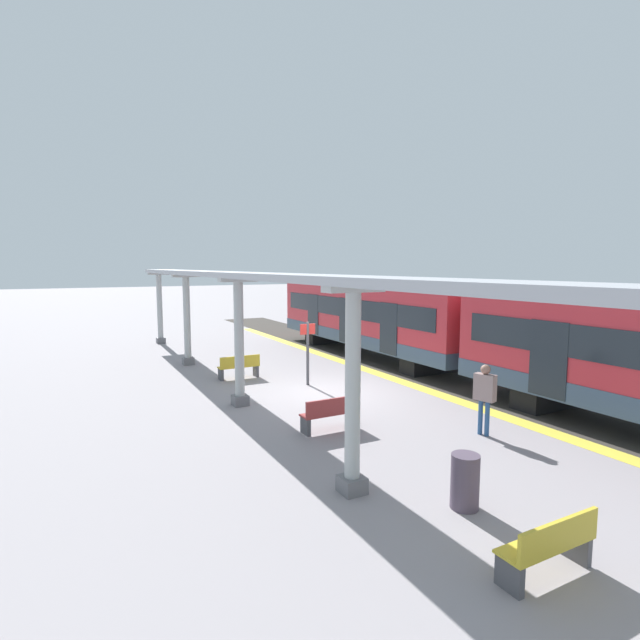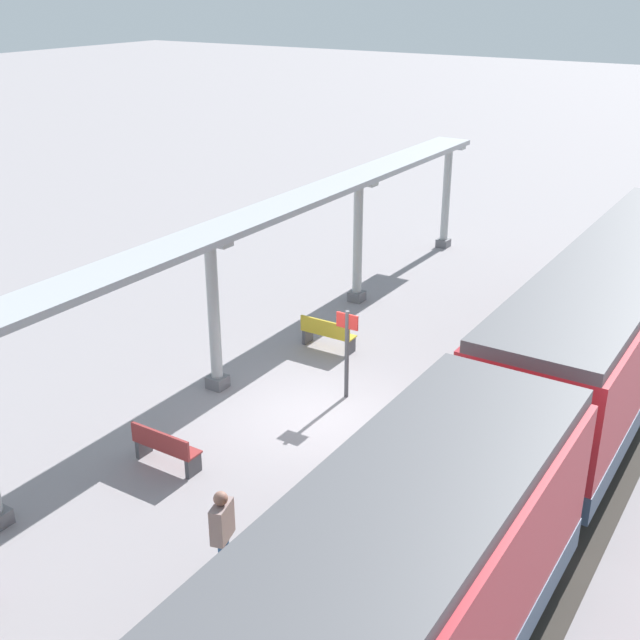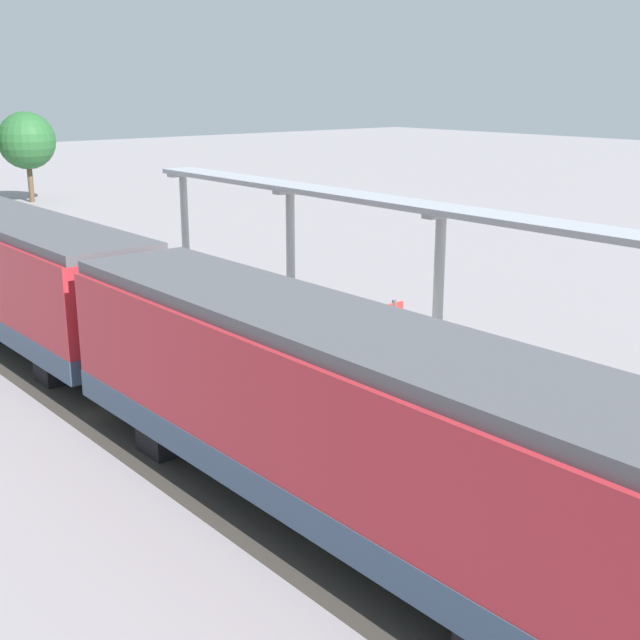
{
  "view_description": "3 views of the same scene",
  "coord_description": "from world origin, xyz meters",
  "px_view_note": "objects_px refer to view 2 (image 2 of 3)",
  "views": [
    {
      "loc": [
        7.38,
        13.66,
        4.1
      ],
      "look_at": [
        -1.62,
        -3.33,
        1.95
      ],
      "focal_mm": 27.18,
      "sensor_mm": 36.0,
      "label": 1
    },
    {
      "loc": [
        -8.39,
        13.38,
        9.12
      ],
      "look_at": [
        0.56,
        -0.69,
        1.99
      ],
      "focal_mm": 44.86,
      "sensor_mm": 36.0,
      "label": 2
    },
    {
      "loc": [
        -12.99,
        -14.18,
        6.91
      ],
      "look_at": [
        -0.34,
        1.1,
        1.33
      ],
      "focal_mm": 47.19,
      "sensor_mm": 36.0,
      "label": 3
    }
  ],
  "objects_px": {
    "canopy_pillar_third": "(214,315)",
    "passenger_waiting_near_edge": "(222,526)",
    "bench_near_end": "(327,334)",
    "canopy_pillar_nearest": "(446,196)",
    "platform_info_sign": "(347,346)",
    "canopy_pillar_second": "(358,241)",
    "train_near_carriage": "(613,319)",
    "bench_far_end": "(165,447)"
  },
  "relations": [
    {
      "from": "platform_info_sign",
      "to": "canopy_pillar_nearest",
      "type": "bearing_deg",
      "value": -76.38
    },
    {
      "from": "canopy_pillar_nearest",
      "to": "canopy_pillar_third",
      "type": "bearing_deg",
      "value": 90.0
    },
    {
      "from": "train_near_carriage",
      "to": "bench_far_end",
      "type": "relative_size",
      "value": 8.56
    },
    {
      "from": "canopy_pillar_second",
      "to": "train_near_carriage",
      "type": "bearing_deg",
      "value": 167.21
    },
    {
      "from": "train_near_carriage",
      "to": "bench_far_end",
      "type": "distance_m",
      "value": 10.6
    },
    {
      "from": "canopy_pillar_second",
      "to": "platform_info_sign",
      "type": "distance_m",
      "value": 6.19
    },
    {
      "from": "canopy_pillar_second",
      "to": "canopy_pillar_nearest",
      "type": "bearing_deg",
      "value": -90.0
    },
    {
      "from": "train_near_carriage",
      "to": "bench_far_end",
      "type": "height_order",
      "value": "train_near_carriage"
    },
    {
      "from": "train_near_carriage",
      "to": "canopy_pillar_nearest",
      "type": "xyz_separation_m",
      "value": [
        7.9,
        -8.18,
        0.08
      ]
    },
    {
      "from": "bench_near_end",
      "to": "passenger_waiting_near_edge",
      "type": "distance_m",
      "value": 9.17
    },
    {
      "from": "bench_far_end",
      "to": "platform_info_sign",
      "type": "distance_m",
      "value": 4.84
    },
    {
      "from": "canopy_pillar_second",
      "to": "bench_far_end",
      "type": "relative_size",
      "value": 2.51
    },
    {
      "from": "bench_near_end",
      "to": "train_near_carriage",
      "type": "bearing_deg",
      "value": -166.48
    },
    {
      "from": "canopy_pillar_third",
      "to": "platform_info_sign",
      "type": "relative_size",
      "value": 1.71
    },
    {
      "from": "bench_far_end",
      "to": "passenger_waiting_near_edge",
      "type": "relative_size",
      "value": 0.86
    },
    {
      "from": "train_near_carriage",
      "to": "bench_near_end",
      "type": "xyz_separation_m",
      "value": [
        6.83,
        1.64,
        -1.39
      ]
    },
    {
      "from": "platform_info_sign",
      "to": "passenger_waiting_near_edge",
      "type": "xyz_separation_m",
      "value": [
        -1.55,
        6.49,
        -0.24
      ]
    },
    {
      "from": "train_near_carriage",
      "to": "bench_near_end",
      "type": "distance_m",
      "value": 7.16
    },
    {
      "from": "canopy_pillar_nearest",
      "to": "passenger_waiting_near_edge",
      "type": "xyz_separation_m",
      "value": [
        -4.42,
        18.34,
        -0.82
      ]
    },
    {
      "from": "canopy_pillar_nearest",
      "to": "platform_info_sign",
      "type": "bearing_deg",
      "value": 103.62
    },
    {
      "from": "canopy_pillar_third",
      "to": "passenger_waiting_near_edge",
      "type": "height_order",
      "value": "canopy_pillar_third"
    },
    {
      "from": "canopy_pillar_nearest",
      "to": "bench_near_end",
      "type": "distance_m",
      "value": 9.99
    },
    {
      "from": "bench_near_end",
      "to": "passenger_waiting_near_edge",
      "type": "xyz_separation_m",
      "value": [
        -3.34,
        8.52,
        0.65
      ]
    },
    {
      "from": "canopy_pillar_third",
      "to": "bench_near_end",
      "type": "distance_m",
      "value": 3.76
    },
    {
      "from": "canopy_pillar_nearest",
      "to": "passenger_waiting_near_edge",
      "type": "relative_size",
      "value": 2.16
    },
    {
      "from": "bench_far_end",
      "to": "bench_near_end",
      "type": "bearing_deg",
      "value": -88.22
    },
    {
      "from": "train_near_carriage",
      "to": "bench_near_end",
      "type": "relative_size",
      "value": 8.54
    },
    {
      "from": "canopy_pillar_second",
      "to": "platform_info_sign",
      "type": "bearing_deg",
      "value": 117.74
    },
    {
      "from": "canopy_pillar_third",
      "to": "bench_far_end",
      "type": "bearing_deg",
      "value": 111.67
    },
    {
      "from": "train_near_carriage",
      "to": "canopy_pillar_nearest",
      "type": "height_order",
      "value": "canopy_pillar_nearest"
    },
    {
      "from": "canopy_pillar_second",
      "to": "bench_far_end",
      "type": "bearing_deg",
      "value": 97.32
    },
    {
      "from": "bench_near_end",
      "to": "canopy_pillar_nearest",
      "type": "bearing_deg",
      "value": -83.75
    },
    {
      "from": "canopy_pillar_third",
      "to": "bench_near_end",
      "type": "relative_size",
      "value": 2.5
    },
    {
      "from": "canopy_pillar_second",
      "to": "bench_near_end",
      "type": "relative_size",
      "value": 2.5
    },
    {
      "from": "canopy_pillar_second",
      "to": "passenger_waiting_near_edge",
      "type": "bearing_deg",
      "value": 110.28
    },
    {
      "from": "train_near_carriage",
      "to": "canopy_pillar_third",
      "type": "height_order",
      "value": "canopy_pillar_third"
    },
    {
      "from": "canopy_pillar_third",
      "to": "passenger_waiting_near_edge",
      "type": "relative_size",
      "value": 2.16
    },
    {
      "from": "train_near_carriage",
      "to": "platform_info_sign",
      "type": "height_order",
      "value": "train_near_carriage"
    },
    {
      "from": "canopy_pillar_second",
      "to": "platform_info_sign",
      "type": "xyz_separation_m",
      "value": [
        -2.87,
        5.46,
        -0.58
      ]
    },
    {
      "from": "canopy_pillar_third",
      "to": "bench_near_end",
      "type": "xyz_separation_m",
      "value": [
        -1.08,
        -3.29,
        -1.47
      ]
    },
    {
      "from": "canopy_pillar_nearest",
      "to": "canopy_pillar_second",
      "type": "relative_size",
      "value": 1.0
    },
    {
      "from": "bench_far_end",
      "to": "passenger_waiting_near_edge",
      "type": "xyz_separation_m",
      "value": [
        -3.14,
        2.01,
        0.65
      ]
    }
  ]
}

